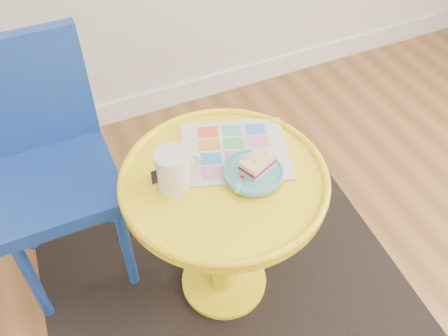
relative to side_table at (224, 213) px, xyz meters
name	(u,v)px	position (x,y,z in m)	size (l,w,h in m)	color
rug	(224,282)	(0.00, 0.00, -0.42)	(1.30, 1.10, 0.01)	black
side_table	(224,213)	(0.00, 0.00, 0.00)	(0.62, 0.62, 0.59)	yellow
chair	(45,157)	(-0.46, 0.38, 0.10)	(0.40, 0.41, 0.91)	#163995
newspaper	(235,151)	(0.08, 0.09, 0.17)	(0.33, 0.28, 0.01)	silver
mug	(174,169)	(-0.14, 0.03, 0.23)	(0.14, 0.10, 0.13)	silver
plate	(253,173)	(0.08, -0.03, 0.18)	(0.18, 0.18, 0.02)	teal
cake_slice	(257,163)	(0.09, -0.03, 0.21)	(0.11, 0.10, 0.04)	#D3BC8C
fork	(243,174)	(0.05, -0.03, 0.19)	(0.10, 0.12, 0.00)	silver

